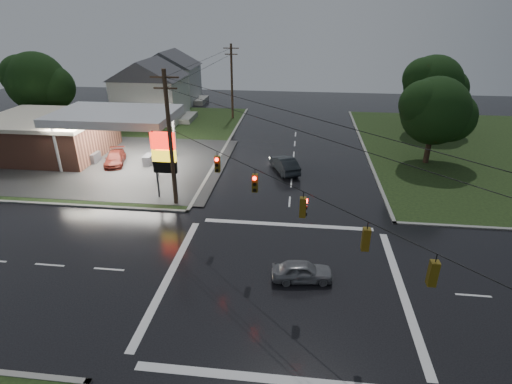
# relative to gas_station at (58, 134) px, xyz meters

# --- Properties ---
(ground) EXTENTS (120.00, 120.00, 0.00)m
(ground) POSITION_rel_gas_station_xyz_m (25.68, -19.70, -2.55)
(ground) COLOR black
(ground) RESTS_ON ground
(grass_nw) EXTENTS (36.00, 36.00, 0.08)m
(grass_nw) POSITION_rel_gas_station_xyz_m (-0.32, 6.30, -2.51)
(grass_nw) COLOR black
(grass_nw) RESTS_ON ground
(gas_station) EXTENTS (26.20, 18.00, 5.60)m
(gas_station) POSITION_rel_gas_station_xyz_m (0.00, 0.00, 0.00)
(gas_station) COLOR #2D2D2D
(gas_station) RESTS_ON ground
(pylon_sign) EXTENTS (2.00, 0.35, 6.00)m
(pylon_sign) POSITION_rel_gas_station_xyz_m (15.18, -9.20, 1.46)
(pylon_sign) COLOR #59595E
(pylon_sign) RESTS_ON ground
(utility_pole_nw) EXTENTS (2.20, 0.32, 11.00)m
(utility_pole_nw) POSITION_rel_gas_station_xyz_m (16.18, -10.20, 3.17)
(utility_pole_nw) COLOR #382619
(utility_pole_nw) RESTS_ON ground
(utility_pole_n) EXTENTS (2.20, 0.32, 10.50)m
(utility_pole_n) POSITION_rel_gas_station_xyz_m (16.18, 18.30, 2.92)
(utility_pole_n) COLOR #382619
(utility_pole_n) RESTS_ON ground
(traffic_signals) EXTENTS (26.87, 26.87, 1.47)m
(traffic_signals) POSITION_rel_gas_station_xyz_m (25.69, -19.72, 3.93)
(traffic_signals) COLOR black
(traffic_signals) RESTS_ON ground
(house_near) EXTENTS (11.05, 8.48, 8.60)m
(house_near) POSITION_rel_gas_station_xyz_m (4.73, 16.30, 1.86)
(house_near) COLOR silver
(house_near) RESTS_ON ground
(house_far) EXTENTS (11.05, 8.48, 8.60)m
(house_far) POSITION_rel_gas_station_xyz_m (3.73, 28.30, 1.86)
(house_far) COLOR silver
(house_far) RESTS_ON ground
(tree_nw_behind) EXTENTS (8.93, 7.60, 10.00)m
(tree_nw_behind) POSITION_rel_gas_station_xyz_m (-8.17, 10.29, 3.63)
(tree_nw_behind) COLOR black
(tree_nw_behind) RESTS_ON ground
(tree_ne_near) EXTENTS (7.99, 6.80, 8.98)m
(tree_ne_near) POSITION_rel_gas_station_xyz_m (39.82, 2.29, 3.01)
(tree_ne_near) COLOR black
(tree_ne_near) RESTS_ON ground
(tree_ne_far) EXTENTS (8.46, 7.20, 9.80)m
(tree_ne_far) POSITION_rel_gas_station_xyz_m (42.83, 14.29, 3.63)
(tree_ne_far) COLOR black
(tree_ne_far) RESTS_ON ground
(car_north) EXTENTS (3.42, 5.04, 1.57)m
(car_north) POSITION_rel_gas_station_xyz_m (24.88, -1.85, -1.76)
(car_north) COLOR black
(car_north) RESTS_ON ground
(car_crossing) EXTENTS (3.84, 1.91, 1.26)m
(car_crossing) POSITION_rel_gas_station_xyz_m (26.83, -19.35, -1.92)
(car_crossing) COLOR gray
(car_crossing) RESTS_ON ground
(car_pump) EXTENTS (3.03, 4.86, 1.31)m
(car_pump) POSITION_rel_gas_station_xyz_m (7.08, -1.87, -1.89)
(car_pump) COLOR #581A14
(car_pump) RESTS_ON ground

